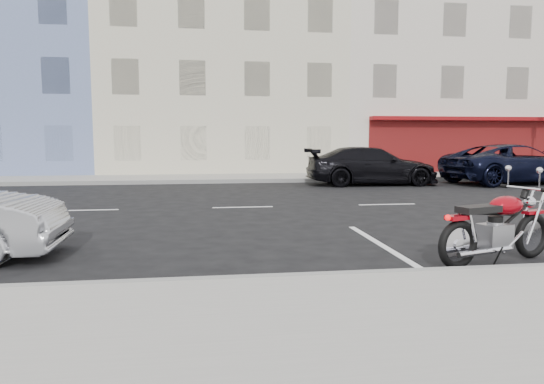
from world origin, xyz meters
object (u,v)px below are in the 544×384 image
(fire_hydrant, at_px, (522,166))
(suv_far, at_px, (514,164))
(motorcycle, at_px, (534,225))
(car_far, at_px, (372,166))

(fire_hydrant, xyz_separation_m, suv_far, (-2.63, -3.20, 0.27))
(fire_hydrant, bearing_deg, motorcycle, -124.54)
(motorcycle, relative_size, suv_far, 0.37)
(fire_hydrant, height_order, car_far, car_far)
(suv_far, bearing_deg, motorcycle, 139.03)
(fire_hydrant, bearing_deg, suv_far, -129.43)
(suv_far, relative_size, car_far, 1.11)
(fire_hydrant, distance_m, car_far, 8.96)
(motorcycle, bearing_deg, fire_hydrant, 38.53)
(car_far, bearing_deg, fire_hydrant, -69.11)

